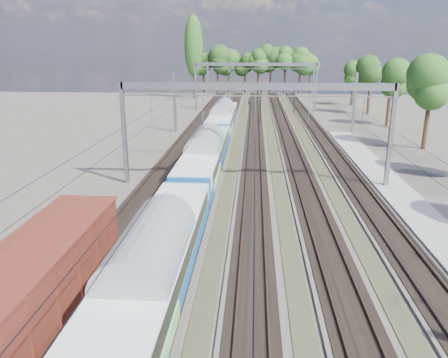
# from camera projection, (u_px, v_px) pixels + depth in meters

# --- Properties ---
(track_bed) EXTENTS (21.00, 130.00, 0.34)m
(track_bed) POSITION_uv_depth(u_px,v_px,m) (254.00, 147.00, 53.29)
(track_bed) COLOR #47423A
(track_bed) RESTS_ON ground
(platform) EXTENTS (3.00, 70.00, 0.30)m
(platform) POSITION_uv_depth(u_px,v_px,m) (436.00, 233.00, 28.61)
(platform) COLOR gray
(platform) RESTS_ON ground
(catenary) EXTENTS (25.65, 130.00, 9.00)m
(catenary) POSITION_uv_depth(u_px,v_px,m) (258.00, 89.00, 58.77)
(catenary) COLOR slate
(catenary) RESTS_ON ground
(tree_belt) EXTENTS (39.54, 101.56, 11.77)m
(tree_belt) POSITION_uv_depth(u_px,v_px,m) (289.00, 65.00, 95.50)
(tree_belt) COLOR black
(tree_belt) RESTS_ON ground
(poplar) EXTENTS (4.40, 4.40, 19.04)m
(poplar) POSITION_uv_depth(u_px,v_px,m) (194.00, 47.00, 101.42)
(poplar) COLOR black
(poplar) RESTS_ON ground
(emu_train) EXTENTS (3.11, 65.79, 4.55)m
(emu_train) POSITION_uv_depth(u_px,v_px,m) (205.00, 152.00, 39.69)
(emu_train) COLOR black
(emu_train) RESTS_ON ground
(freight_boxcar) EXTENTS (3.15, 15.20, 3.92)m
(freight_boxcar) POSITION_uv_depth(u_px,v_px,m) (22.00, 300.00, 17.02)
(freight_boxcar) COLOR black
(freight_boxcar) RESTS_ON ground
(worker) EXTENTS (0.48, 0.64, 1.58)m
(worker) POSITION_uv_depth(u_px,v_px,m) (249.00, 102.00, 91.62)
(worker) COLOR black
(worker) RESTS_ON ground
(signal_near) EXTENTS (0.40, 0.36, 5.83)m
(signal_near) POSITION_uv_depth(u_px,v_px,m) (261.00, 101.00, 68.44)
(signal_near) COLOR black
(signal_near) RESTS_ON ground
(signal_far) EXTENTS (0.33, 0.30, 5.06)m
(signal_far) POSITION_uv_depth(u_px,v_px,m) (294.00, 96.00, 79.50)
(signal_far) COLOR black
(signal_far) RESTS_ON ground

